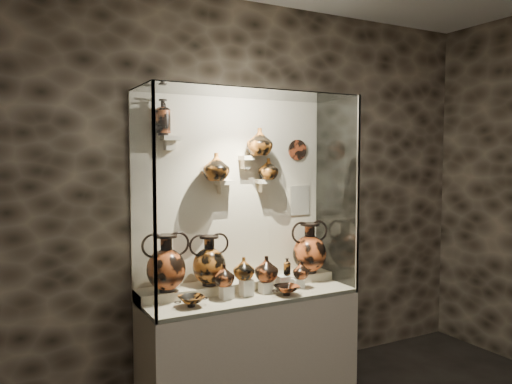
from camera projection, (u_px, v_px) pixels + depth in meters
wall_back at (231, 194)px, 4.17m from camera, size 5.00×0.02×3.20m
plinth at (249, 346)px, 3.97m from camera, size 1.70×0.60×0.80m
front_tier at (249, 295)px, 3.94m from camera, size 1.68×0.58×0.03m
rear_tier at (239, 286)px, 4.09m from camera, size 1.70×0.25×0.10m
back_panel at (232, 194)px, 4.16m from camera, size 1.70×0.03×1.60m
glass_front at (268, 199)px, 3.63m from camera, size 1.70×0.01×1.60m
glass_left at (142, 201)px, 3.49m from camera, size 0.01×0.60×1.60m
glass_right at (336, 193)px, 4.29m from camera, size 0.01×0.60×1.60m
glass_top at (249, 93)px, 3.83m from camera, size 1.70×0.60×0.01m
frame_post_left at (155, 204)px, 3.24m from camera, size 0.02×0.02×1.60m
frame_post_right at (358, 195)px, 4.03m from camera, size 0.02×0.02×1.60m
pedestal_a at (226, 292)px, 3.79m from camera, size 0.09×0.09×0.10m
pedestal_b at (246, 287)px, 3.87m from camera, size 0.09×0.09×0.13m
pedestal_c at (265, 287)px, 3.95m from camera, size 0.09×0.09×0.09m
pedestal_d at (283, 283)px, 4.02m from camera, size 0.09×0.09×0.12m
pedestal_e at (297, 283)px, 4.09m from camera, size 0.09×0.09×0.08m
bracket_ul at (171, 138)px, 3.81m from camera, size 0.14×0.12×0.04m
bracket_ca at (224, 182)px, 4.04m from camera, size 0.14×0.12×0.04m
bracket_cb at (246, 158)px, 4.12m from camera, size 0.10×0.12×0.04m
bracket_cc at (265, 181)px, 4.22m from camera, size 0.14×0.12×0.04m
amphora_left at (166, 263)px, 3.73m from camera, size 0.46×0.46×0.43m
amphora_mid at (209, 260)px, 3.90m from camera, size 0.40×0.40×0.40m
amphora_right at (309, 248)px, 4.33m from camera, size 0.37×0.37×0.44m
jug_a at (224, 275)px, 3.77m from camera, size 0.20×0.20×0.17m
jug_b at (244, 268)px, 3.85m from camera, size 0.21×0.21×0.17m
jug_c at (266, 269)px, 3.96m from camera, size 0.22×0.22×0.20m
jug_e at (301, 270)px, 4.08m from camera, size 0.18×0.18×0.14m
lekythos_small at (287, 266)px, 4.03m from camera, size 0.08×0.08×0.16m
kylix_left at (191, 300)px, 3.58m from camera, size 0.29×0.27×0.10m
kylix_right at (286, 289)px, 3.88m from camera, size 0.29×0.27×0.10m
lekythos_tall at (163, 115)px, 3.76m from camera, size 0.16×0.16×0.31m
ovoid_vase_a at (216, 167)px, 3.94m from camera, size 0.24×0.24×0.22m
ovoid_vase_b at (259, 142)px, 4.11m from camera, size 0.27×0.27×0.23m
ovoid_vase_c at (268, 169)px, 4.19m from camera, size 0.19×0.19×0.18m
wall_plate at (297, 150)px, 4.41m from camera, size 0.18×0.02×0.18m
info_placard at (300, 200)px, 4.46m from camera, size 0.20×0.01×0.26m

